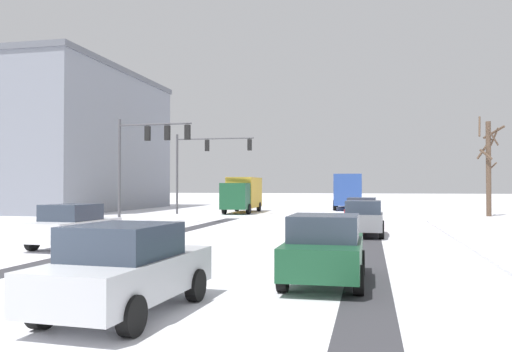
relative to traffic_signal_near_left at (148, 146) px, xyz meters
name	(u,v)px	position (x,y,z in m)	size (l,w,h in m)	color
wheel_track_left_lane	(369,246)	(13.45, -9.64, -4.75)	(1.04, 30.13, 0.01)	#38383D
wheel_track_right_lane	(141,240)	(4.06, -9.64, -4.75)	(1.00, 30.13, 0.01)	#38383D
traffic_signal_near_left	(148,146)	(0.00, 0.00, 0.00)	(4.92, 0.50, 6.50)	#47474C
traffic_signal_far_left	(203,157)	(0.33, 10.07, -0.09)	(6.51, 0.39, 6.50)	#47474C
car_red_lead	(362,212)	(13.04, 0.50, -3.94)	(1.96, 4.16, 1.62)	red
car_grey_second	(364,218)	(13.21, -5.62, -3.94)	(1.92, 4.14, 1.62)	slate
car_white_third	(73,226)	(2.67, -12.54, -3.94)	(1.96, 4.16, 1.62)	silver
car_dark_green_fourth	(325,248)	(12.45, -17.62, -3.94)	(1.85, 4.11, 1.62)	#194C2D
car_silver_fifth	(126,268)	(9.22, -21.37, -3.94)	(2.02, 4.19, 1.62)	#B7BABF
bus_oncoming	(348,189)	(11.30, 22.68, -2.76)	(3.00, 11.09, 3.38)	#284793
box_truck_delivery	(242,194)	(2.81, 13.15, -3.12)	(2.49, 7.47, 3.02)	#194C2D
bare_tree_sidewalk_far	(489,163)	(22.22, 11.94, -0.72)	(2.04, 1.98, 7.64)	brown
office_building_far_left_block	(1,142)	(-22.29, 14.73, 1.84)	(27.68, 21.13, 13.17)	gray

